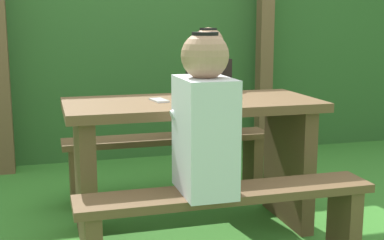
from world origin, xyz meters
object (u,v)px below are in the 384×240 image
at_px(person_white_shirt, 204,120).
at_px(bottle_left, 198,84).
at_px(bench_near, 227,215).
at_px(cell_phone, 159,100).
at_px(picnic_table, 192,143).
at_px(bench_far, 168,153).
at_px(drinking_glass, 229,89).
at_px(person_black_coat, 208,86).

distance_m(person_white_shirt, bottle_left, 0.58).
xyz_separation_m(bench_near, cell_phone, (-0.18, 0.61, 0.46)).
distance_m(picnic_table, bench_near, 0.63).
distance_m(bench_far, drinking_glass, 0.75).
bearing_deg(picnic_table, person_white_shirt, -100.57).
relative_size(drinking_glass, bottle_left, 0.37).
relative_size(picnic_table, cell_phone, 10.00).
distance_m(picnic_table, bottle_left, 0.34).
relative_size(picnic_table, drinking_glass, 16.33).
height_order(person_black_coat, cell_phone, person_black_coat).
height_order(drinking_glass, cell_phone, drinking_glass).
height_order(picnic_table, bench_far, picnic_table).
bearing_deg(bench_far, cell_phone, -107.50).
height_order(picnic_table, person_white_shirt, person_white_shirt).
bearing_deg(bench_far, bottle_left, -87.70).
distance_m(bench_near, person_black_coat, 1.31).
xyz_separation_m(picnic_table, drinking_glass, (0.25, 0.09, 0.29)).
bearing_deg(person_white_shirt, person_black_coat, 71.75).
height_order(person_white_shirt, cell_phone, person_white_shirt).
relative_size(bench_near, bottle_left, 6.07).
relative_size(bench_near, cell_phone, 10.00).
height_order(picnic_table, person_black_coat, person_black_coat).
relative_size(picnic_table, person_white_shirt, 1.95).
height_order(bench_far, drinking_glass, drinking_glass).
height_order(bench_far, person_black_coat, person_black_coat).
relative_size(bench_near, bench_far, 1.00).
distance_m(person_black_coat, cell_phone, 0.74).
bearing_deg(bottle_left, drinking_glass, 29.00).
bearing_deg(drinking_glass, person_black_coat, 86.16).
xyz_separation_m(bottle_left, cell_phone, (-0.21, 0.05, -0.09)).
distance_m(drinking_glass, cell_phone, 0.44).
bearing_deg(picnic_table, cell_phone, 174.96).
bearing_deg(bench_near, bench_far, 90.00).
bearing_deg(bottle_left, person_white_shirt, -103.73).
distance_m(bench_far, person_white_shirt, 1.28).
relative_size(bench_far, bottle_left, 6.07).
xyz_separation_m(bench_near, drinking_glass, (0.25, 0.69, 0.49)).
xyz_separation_m(bench_far, cell_phone, (-0.18, -0.58, 0.46)).
bearing_deg(person_black_coat, drinking_glass, -93.84).
xyz_separation_m(drinking_glass, cell_phone, (-0.43, -0.07, -0.04)).
bearing_deg(person_black_coat, bench_far, 179.33).
distance_m(person_black_coat, drinking_glass, 0.51).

